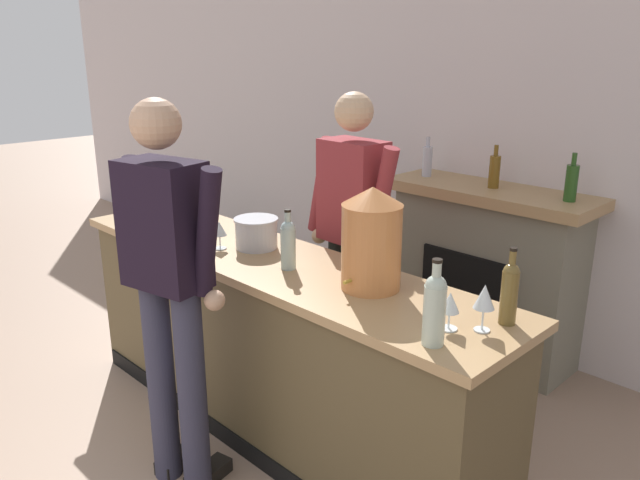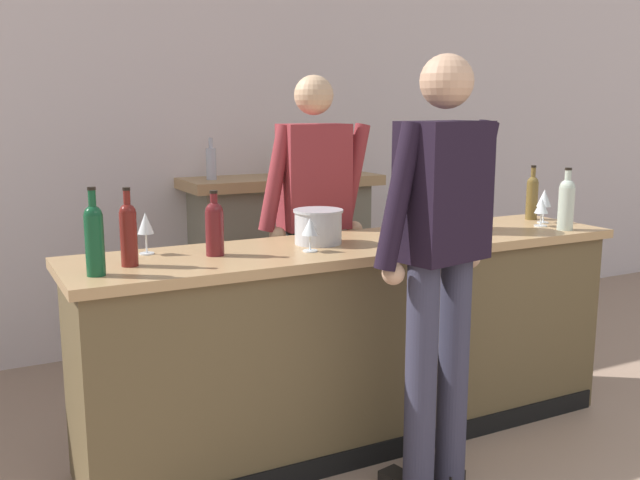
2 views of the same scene
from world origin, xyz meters
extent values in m
cube|color=silver|center=(0.00, 4.42, 1.38)|extent=(12.00, 0.07, 2.75)
cube|color=brown|center=(-0.24, 2.58, 0.47)|extent=(2.66, 0.56, 0.94)
cube|color=tan|center=(-0.24, 2.58, 0.97)|extent=(2.73, 0.63, 0.04)
cube|color=black|center=(-0.24, 2.29, 0.05)|extent=(2.61, 0.01, 0.10)
cube|color=gray|center=(0.07, 4.16, 0.54)|extent=(1.20, 0.44, 1.09)
cube|color=black|center=(0.07, 3.93, 0.41)|extent=(0.66, 0.02, 0.69)
cube|color=tan|center=(0.07, 4.14, 1.12)|extent=(1.36, 0.52, 0.07)
cylinder|color=#ADB2C2|center=(-0.43, 4.14, 1.26)|extent=(0.07, 0.07, 0.20)
cylinder|color=#ADB2C2|center=(-0.43, 4.14, 1.39)|extent=(0.03, 0.03, 0.07)
cylinder|color=brown|center=(0.08, 4.14, 1.26)|extent=(0.07, 0.07, 0.20)
cylinder|color=brown|center=(0.08, 4.14, 1.39)|extent=(0.03, 0.03, 0.07)
cylinder|color=#244B1B|center=(0.58, 4.14, 1.26)|extent=(0.07, 0.07, 0.21)
cylinder|color=#244B1B|center=(0.58, 4.14, 1.40)|extent=(0.03, 0.03, 0.07)
cylinder|color=#302F42|center=(-0.12, 1.99, 0.51)|extent=(0.13, 0.13, 1.02)
cube|color=black|center=(-0.14, 2.06, 0.04)|extent=(0.15, 0.26, 0.07)
cylinder|color=#302F42|center=(-0.32, 1.95, 0.51)|extent=(0.13, 0.13, 1.02)
cube|color=black|center=(-0.22, 1.97, 1.29)|extent=(0.40, 0.29, 0.55)
cylinder|color=black|center=(0.00, 2.03, 1.29)|extent=(0.20, 0.08, 0.57)
sphere|color=tan|center=(0.00, 2.05, 0.99)|extent=(0.09, 0.09, 0.09)
cylinder|color=black|center=(-0.45, 1.94, 1.29)|extent=(0.20, 0.08, 0.57)
sphere|color=tan|center=(-0.45, 1.96, 0.99)|extent=(0.09, 0.09, 0.09)
sphere|color=tan|center=(-0.22, 1.97, 1.72)|extent=(0.21, 0.21, 0.21)
cylinder|color=black|center=(-0.30, 3.14, 0.48)|extent=(0.13, 0.13, 0.97)
cube|color=black|center=(-0.30, 3.07, 0.04)|extent=(0.11, 0.24, 0.07)
cylinder|color=black|center=(-0.10, 3.13, 0.48)|extent=(0.13, 0.13, 0.97)
cube|color=black|center=(-0.10, 3.06, 0.04)|extent=(0.11, 0.24, 0.07)
cube|color=maroon|center=(-0.20, 3.13, 1.25)|extent=(0.37, 0.24, 0.56)
cylinder|color=maroon|center=(-0.43, 3.12, 1.25)|extent=(0.20, 0.08, 0.57)
sphere|color=tan|center=(-0.43, 3.10, 0.95)|extent=(0.09, 0.09, 0.09)
cylinder|color=maroon|center=(0.03, 3.10, 1.25)|extent=(0.20, 0.08, 0.57)
sphere|color=tan|center=(0.03, 3.08, 0.95)|extent=(0.09, 0.09, 0.09)
sphere|color=tan|center=(-0.20, 3.13, 1.68)|extent=(0.21, 0.21, 0.21)
cylinder|color=#BC723E|center=(0.37, 2.63, 1.18)|extent=(0.26, 0.26, 0.38)
cone|color=#BC723E|center=(0.37, 2.63, 1.41)|extent=(0.27, 0.27, 0.08)
cylinder|color=#B29333|center=(0.37, 2.48, 1.06)|extent=(0.02, 0.04, 0.02)
cylinder|color=silver|center=(-0.43, 2.63, 1.06)|extent=(0.22, 0.22, 0.15)
cylinder|color=silver|center=(-0.43, 2.63, 1.14)|extent=(0.23, 0.23, 0.01)
cylinder|color=maroon|center=(-1.33, 2.56, 1.10)|extent=(0.07, 0.07, 0.22)
sphere|color=maroon|center=(-1.33, 2.56, 1.21)|extent=(0.07, 0.07, 0.07)
cylinder|color=maroon|center=(-1.33, 2.56, 1.25)|extent=(0.03, 0.03, 0.09)
cylinder|color=black|center=(-1.33, 2.56, 1.30)|extent=(0.03, 0.03, 0.01)
cylinder|color=#A2BCB8|center=(-0.07, 2.54, 1.09)|extent=(0.07, 0.07, 0.20)
sphere|color=#A2BCB8|center=(-0.07, 2.54, 1.19)|extent=(0.07, 0.07, 0.07)
cylinder|color=#A2BCB8|center=(-0.07, 2.54, 1.23)|extent=(0.03, 0.03, 0.08)
cylinder|color=black|center=(-0.07, 2.54, 1.28)|extent=(0.03, 0.03, 0.01)
cylinder|color=brown|center=(0.99, 2.72, 1.09)|extent=(0.07, 0.07, 0.21)
sphere|color=brown|center=(0.99, 2.72, 1.20)|extent=(0.06, 0.06, 0.06)
cylinder|color=brown|center=(0.99, 2.72, 1.24)|extent=(0.03, 0.03, 0.08)
cylinder|color=black|center=(0.99, 2.72, 1.29)|extent=(0.03, 0.03, 0.01)
cylinder|color=#AEBDAD|center=(0.89, 2.37, 1.10)|extent=(0.08, 0.08, 0.23)
sphere|color=#AEBDAD|center=(0.89, 2.37, 1.21)|extent=(0.08, 0.08, 0.08)
cylinder|color=#AEBDAD|center=(0.89, 2.37, 1.26)|extent=(0.03, 0.03, 0.09)
cylinder|color=black|center=(0.89, 2.37, 1.31)|extent=(0.04, 0.04, 0.01)
cylinder|color=#114526|center=(-1.48, 2.45, 1.11)|extent=(0.07, 0.07, 0.24)
sphere|color=#114526|center=(-1.48, 2.45, 1.22)|extent=(0.07, 0.07, 0.07)
cylinder|color=#114526|center=(-1.48, 2.45, 1.27)|extent=(0.03, 0.03, 0.09)
cylinder|color=black|center=(-1.48, 2.45, 1.32)|extent=(0.03, 0.03, 0.01)
cylinder|color=#5B181B|center=(-0.95, 2.60, 1.09)|extent=(0.08, 0.08, 0.19)
sphere|color=#5B181B|center=(-0.95, 2.60, 1.18)|extent=(0.08, 0.08, 0.08)
cylinder|color=#5B181B|center=(-0.95, 2.60, 1.22)|extent=(0.03, 0.03, 0.08)
cylinder|color=black|center=(-0.95, 2.60, 1.26)|extent=(0.03, 0.03, 0.01)
cylinder|color=silver|center=(0.96, 2.60, 0.99)|extent=(0.06, 0.06, 0.01)
cylinder|color=silver|center=(0.96, 2.60, 1.04)|extent=(0.01, 0.01, 0.09)
cone|color=silver|center=(0.96, 2.60, 1.13)|extent=(0.08, 0.08, 0.09)
cylinder|color=silver|center=(-1.21, 2.76, 0.99)|extent=(0.06, 0.06, 0.01)
cylinder|color=silver|center=(-1.21, 2.76, 1.04)|extent=(0.01, 0.01, 0.09)
cone|color=silver|center=(-1.21, 2.76, 1.13)|extent=(0.07, 0.07, 0.09)
cylinder|color=silver|center=(-0.55, 2.48, 0.99)|extent=(0.07, 0.07, 0.01)
cylinder|color=silver|center=(-0.55, 2.48, 1.03)|extent=(0.01, 0.01, 0.07)
cone|color=silver|center=(-0.55, 2.48, 1.10)|extent=(0.08, 0.08, 0.07)
cylinder|color=silver|center=(0.86, 2.52, 0.99)|extent=(0.07, 0.07, 0.01)
cylinder|color=silver|center=(0.86, 2.52, 1.03)|extent=(0.01, 0.01, 0.07)
cone|color=silver|center=(0.86, 2.52, 1.10)|extent=(0.07, 0.07, 0.08)
camera|label=1|loc=(2.04, 0.65, 2.02)|focal=35.00mm
camera|label=2|loc=(-1.94, -0.29, 1.62)|focal=40.00mm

